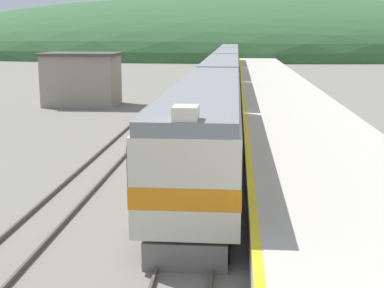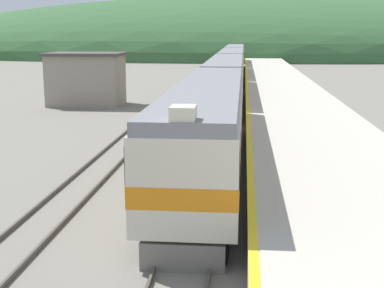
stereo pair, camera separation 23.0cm
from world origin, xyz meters
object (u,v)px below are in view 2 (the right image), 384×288
(express_train_lead_car, at_px, (208,125))
(carriage_fourth, at_px, (235,57))
(carriage_second, at_px, (226,80))
(carriage_third, at_px, (232,65))

(express_train_lead_car, bearing_deg, carriage_fourth, 90.00)
(express_train_lead_car, xyz_separation_m, carriage_second, (0.00, 21.87, -0.01))
(carriage_third, bearing_deg, carriage_second, -90.00)
(express_train_lead_car, relative_size, carriage_fourth, 1.00)
(express_train_lead_car, distance_m, carriage_fourth, 65.10)
(express_train_lead_car, bearing_deg, carriage_third, 90.00)
(express_train_lead_car, distance_m, carriage_second, 21.87)
(express_train_lead_car, distance_m, carriage_third, 43.48)
(carriage_second, bearing_deg, carriage_third, 90.00)
(carriage_second, relative_size, carriage_fourth, 1.00)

